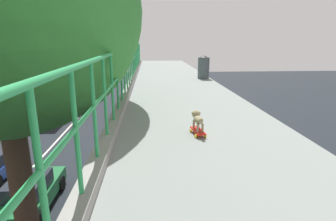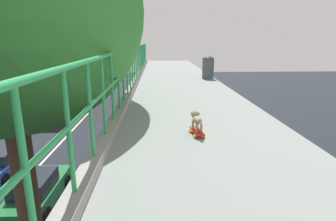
# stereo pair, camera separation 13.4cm
# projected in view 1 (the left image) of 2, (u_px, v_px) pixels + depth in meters

# --- Properties ---
(car_green_fifth) EXTENTS (1.80, 4.16, 1.51)m
(car_green_fifth) POSITION_uv_depth(u_px,v_px,m) (31.00, 193.00, 11.55)
(car_green_fifth) COLOR #1D6935
(car_green_fifth) RESTS_ON ground
(city_bus) EXTENTS (2.63, 11.82, 3.58)m
(city_bus) POSITION_uv_depth(u_px,v_px,m) (64.00, 91.00, 27.84)
(city_bus) COLOR red
(city_bus) RESTS_ON ground
(toy_skateboard) EXTENTS (0.22, 0.42, 0.08)m
(toy_skateboard) POSITION_uv_depth(u_px,v_px,m) (198.00, 131.00, 4.26)
(toy_skateboard) COLOR red
(toy_skateboard) RESTS_ON overpass_deck
(small_dog) EXTENTS (0.17, 0.37, 0.29)m
(small_dog) POSITION_uv_depth(u_px,v_px,m) (198.00, 118.00, 4.23)
(small_dog) COLOR #968563
(small_dog) RESTS_ON toy_skateboard
(litter_bin) EXTENTS (0.45, 0.45, 0.90)m
(litter_bin) POSITION_uv_depth(u_px,v_px,m) (204.00, 67.00, 10.38)
(litter_bin) COLOR #495257
(litter_bin) RESTS_ON overpass_deck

